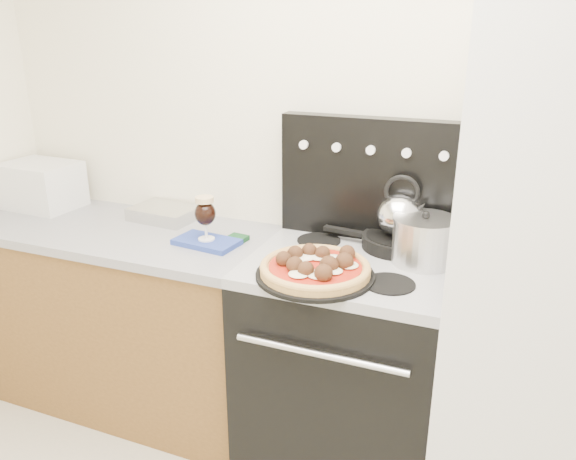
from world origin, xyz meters
The scene contains 16 objects.
room_shell centered at (0.00, 0.29, 1.25)m, with size 3.52×3.01×2.52m.
base_cabinet centered at (-1.02, 1.20, 0.43)m, with size 1.45×0.60×0.86m, color brown.
countertop centered at (-1.02, 1.20, 0.88)m, with size 1.48×0.63×0.04m, color #95959E.
stove_body centered at (0.08, 1.18, 0.44)m, with size 0.76×0.65×0.88m, color black.
cooktop centered at (0.08, 1.18, 0.90)m, with size 0.76×0.65×0.04m, color #ADADB2.
backguard centered at (0.08, 1.45, 1.17)m, with size 0.76×0.08×0.50m, color black.
fridge centered at (0.78, 1.15, 0.95)m, with size 0.64×0.68×1.90m, color silver.
toaster_oven centered at (-1.56, 1.31, 1.01)m, with size 0.36×0.26×0.22m, color silver.
foil_sheet centered at (-0.88, 1.38, 0.93)m, with size 0.30×0.22×0.06m, color white.
oven_mitt centered at (-0.54, 1.16, 0.91)m, with size 0.26×0.15×0.02m, color #283F9E.
beer_glass centered at (-0.54, 1.16, 1.02)m, with size 0.09×0.09×0.19m, color black, non-canonical shape.
pizza_pan centered at (0.00, 0.99, 0.93)m, with size 0.42×0.42×0.01m, color black.
pizza centered at (0.00, 0.99, 0.96)m, with size 0.39×0.39×0.06m, color #E5A44E, non-canonical shape.
skillet centered at (0.22, 1.37, 0.95)m, with size 0.29×0.29×0.05m, color black.
tea_kettle centered at (0.22, 1.37, 1.08)m, with size 0.19×0.19×0.21m, color silver, non-canonical shape.
stock_pot centered at (0.33, 1.26, 1.00)m, with size 0.23×0.23×0.17m, color silver.
Camera 1 is at (0.59, -0.73, 1.76)m, focal length 35.00 mm.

